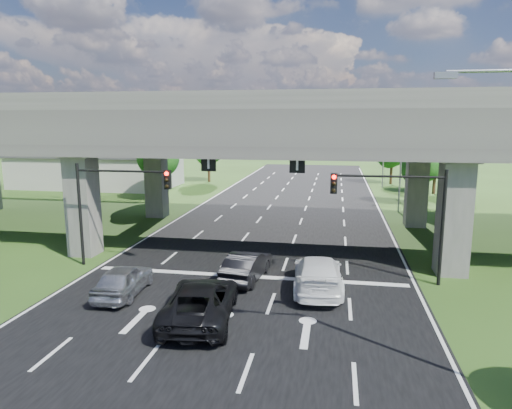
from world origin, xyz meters
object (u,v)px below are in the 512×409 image
(signal_right, at_px, (399,204))
(streetlight_beyond, at_px, (381,142))
(car_silver, at_px, (123,280))
(car_white, at_px, (318,273))
(streetlight_far, at_px, (397,149))
(car_trailing, at_px, (201,301))
(signal_left, at_px, (113,196))
(car_dark, at_px, (247,266))

(signal_right, distance_m, streetlight_beyond, 36.17)
(signal_right, relative_size, streetlight_beyond, 0.60)
(streetlight_beyond, distance_m, car_silver, 43.36)
(car_white, bearing_deg, streetlight_far, -109.48)
(car_silver, distance_m, car_trailing, 4.98)
(signal_left, bearing_deg, signal_right, 0.00)
(signal_left, relative_size, car_dark, 1.31)
(signal_left, height_order, car_trailing, signal_left)
(streetlight_beyond, bearing_deg, car_trailing, -104.56)
(signal_right, xyz_separation_m, streetlight_beyond, (2.27, 36.06, 1.66))
(car_silver, xyz_separation_m, car_dark, (5.46, 3.18, 0.01))
(signal_left, bearing_deg, car_dark, -6.82)
(car_white, xyz_separation_m, car_trailing, (-4.74, -4.43, -0.02))
(car_white, bearing_deg, car_trailing, 39.49)
(car_white, bearing_deg, car_dark, -16.18)
(car_trailing, bearing_deg, signal_right, -151.18)
(signal_right, xyz_separation_m, car_silver, (-13.22, -4.12, -3.41))
(car_white, bearing_deg, signal_left, -12.28)
(car_silver, bearing_deg, car_trailing, 152.08)
(signal_left, xyz_separation_m, streetlight_far, (17.92, 20.06, 1.66))
(signal_right, xyz_separation_m, car_white, (-3.97, -1.79, -3.31))
(car_silver, height_order, car_trailing, car_trailing)
(signal_right, height_order, car_dark, signal_right)
(streetlight_far, xyz_separation_m, car_dark, (-10.04, -21.00, -5.06))
(signal_right, relative_size, car_silver, 1.36)
(streetlight_beyond, bearing_deg, car_dark, -105.18)
(car_dark, xyz_separation_m, car_white, (3.80, -0.85, 0.09))
(streetlight_beyond, bearing_deg, car_white, -99.36)
(signal_left, height_order, car_white, signal_left)
(streetlight_far, bearing_deg, car_trailing, -112.68)
(streetlight_beyond, distance_m, car_trailing, 43.97)
(car_dark, bearing_deg, signal_left, -0.10)
(signal_left, bearing_deg, car_white, -8.73)
(car_trailing, bearing_deg, streetlight_beyond, -111.29)
(car_silver, bearing_deg, car_white, -168.85)
(streetlight_beyond, relative_size, car_white, 1.72)
(car_trailing, bearing_deg, car_silver, -31.69)
(signal_right, bearing_deg, car_trailing, -144.44)
(streetlight_far, xyz_separation_m, car_silver, (-15.50, -24.18, -5.07))
(car_silver, distance_m, car_white, 9.55)
(signal_left, bearing_deg, streetlight_far, 48.22)
(car_silver, xyz_separation_m, car_white, (9.26, 2.33, 0.09))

